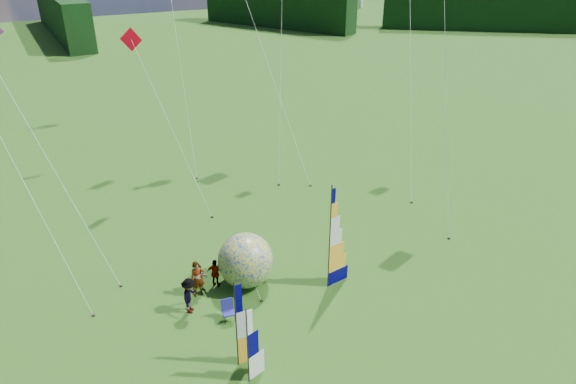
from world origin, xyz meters
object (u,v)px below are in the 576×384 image
feather_banner_main (330,240)px  camp_chair (228,311)px  spectator_c (190,296)px  side_banner_far (248,348)px  side_banner_left (236,327)px  spectator_a (198,279)px  kite_whale (259,29)px  spectator_b (200,278)px  bol_inflatable (246,260)px  spectator_d (216,273)px

feather_banner_main → camp_chair: (-5.34, 0.08, -2.22)m
spectator_c → side_banner_far: bearing=-140.3°
side_banner_left → camp_chair: 3.16m
feather_banner_main → spectator_c: size_ratio=3.02×
side_banner_far → camp_chair: 3.97m
spectator_a → kite_whale: size_ratio=0.10×
feather_banner_main → side_banner_left: (-6.07, -2.62, -0.74)m
side_banner_far → spectator_b: 6.47m
bol_inflatable → kite_whale: bearing=61.0°
feather_banner_main → kite_whale: size_ratio=0.28×
side_banner_left → spectator_d: (1.19, 5.37, -1.22)m
feather_banner_main → bol_inflatable: bearing=140.0°
bol_inflatable → spectator_b: bearing=166.8°
bol_inflatable → spectator_b: (-2.23, 0.52, -0.64)m
side_banner_left → spectator_d: size_ratio=2.57×
spectator_b → camp_chair: (0.34, -2.67, -0.23)m
spectator_a → kite_whale: 20.00m
side_banner_far → camp_chair: (0.72, 3.71, -1.22)m
spectator_c → feather_banner_main: bearing=-69.7°
feather_banner_main → kite_whale: kite_whale is taller
feather_banner_main → kite_whale: bearing=67.3°
bol_inflatable → spectator_d: size_ratio=1.79×
side_banner_left → kite_whale: bearing=66.9°
side_banner_left → side_banner_far: size_ratio=1.15×
bol_inflatable → spectator_c: size_ratio=1.53×
camp_chair → kite_whale: bearing=69.9°
bol_inflatable → spectator_a: 2.50m
feather_banner_main → spectator_d: bearing=143.5°
bol_inflatable → camp_chair: (-1.89, -2.15, -0.87)m
spectator_b → spectator_a: bearing=-120.1°
side_banner_left → bol_inflatable: (2.62, 4.85, -0.60)m
feather_banner_main → spectator_c: bearing=160.0°
spectator_a → spectator_c: size_ratio=1.04×
feather_banner_main → spectator_c: 7.06m
side_banner_far → spectator_c: size_ratio=1.91×
spectator_d → kite_whale: size_ratio=0.08×
camp_chair → side_banner_left: bearing=-94.4°
spectator_a → spectator_c: spectator_a is taller
feather_banner_main → spectator_a: 6.65m
feather_banner_main → side_banner_left: 6.65m
side_banner_left → kite_whale: kite_whale is taller
feather_banner_main → spectator_c: feather_banner_main is taller
feather_banner_main → spectator_b: (-5.68, 2.75, -1.99)m
spectator_a → spectator_c: bearing=-125.3°
side_banner_left → spectator_c: size_ratio=2.20×
bol_inflatable → spectator_c: bol_inflatable is taller
side_banner_far → spectator_b: side_banner_far is taller
side_banner_left → camp_chair: size_ratio=3.87×
kite_whale → spectator_c: bearing=-133.6°
kite_whale → spectator_a: bearing=-133.6°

